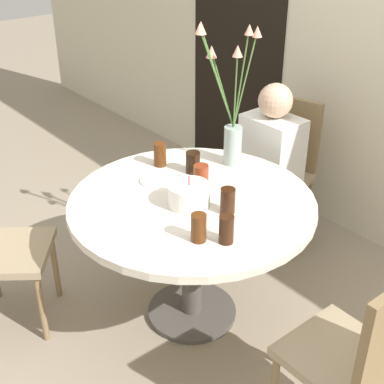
{
  "coord_description": "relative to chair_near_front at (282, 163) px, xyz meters",
  "views": [
    {
      "loc": [
        1.69,
        -1.42,
        1.99
      ],
      "look_at": [
        0.0,
        0.0,
        0.75
      ],
      "focal_mm": 50.0,
      "sensor_mm": 36.0,
      "label": 1
    }
  ],
  "objects": [
    {
      "name": "birthday_cake",
      "position": [
        0.3,
        -1.0,
        0.26
      ],
      "size": [
        0.2,
        0.2,
        0.15
      ],
      "color": "white",
      "rests_on": "dining_table"
    },
    {
      "name": "drink_glass_4",
      "position": [
        0.63,
        -1.08,
        0.27
      ],
      "size": [
        0.06,
        0.06,
        0.12
      ],
      "color": "#33190C",
      "rests_on": "dining_table"
    },
    {
      "name": "side_plate",
      "position": [
        0.01,
        -0.98,
        0.21
      ],
      "size": [
        0.17,
        0.17,
        0.01
      ],
      "color": "white",
      "rests_on": "dining_table"
    },
    {
      "name": "drink_glass_3",
      "position": [
        0.46,
        -0.91,
        0.27
      ],
      "size": [
        0.07,
        0.07,
        0.12
      ],
      "color": "#33190C",
      "rests_on": "dining_table"
    },
    {
      "name": "person_woman",
      "position": [
        0.04,
        -0.15,
        -0.01
      ],
      "size": [
        0.34,
        0.24,
        1.06
      ],
      "color": "#383333",
      "rests_on": "ground_plane"
    },
    {
      "name": "drink_glass_1",
      "position": [
        0.55,
        -1.16,
        0.27
      ],
      "size": [
        0.07,
        0.07,
        0.13
      ],
      "color": "#51280F",
      "rests_on": "dining_table"
    },
    {
      "name": "drink_glass_0",
      "position": [
        0.05,
        -0.77,
        0.26
      ],
      "size": [
        0.07,
        0.07,
        0.11
      ],
      "color": "black",
      "rests_on": "dining_table"
    },
    {
      "name": "dining_table",
      "position": [
        0.27,
        -0.96,
        0.09
      ],
      "size": [
        1.19,
        1.19,
        0.71
      ],
      "color": "silver",
      "rests_on": "ground_plane"
    },
    {
      "name": "doorway_panel",
      "position": [
        -0.82,
        0.37,
        0.52
      ],
      "size": [
        0.9,
        0.01,
        2.05
      ],
      "color": "black",
      "rests_on": "ground_plane"
    },
    {
      "name": "flower_vase",
      "position": [
        0.09,
        -0.56,
        0.5
      ],
      "size": [
        0.26,
        0.29,
        0.75
      ],
      "color": "#9EB2AD",
      "rests_on": "dining_table"
    },
    {
      "name": "drink_glass_5",
      "position": [
        0.19,
        -0.84,
        0.26
      ],
      "size": [
        0.08,
        0.08,
        0.11
      ],
      "color": "maroon",
      "rests_on": "dining_table"
    },
    {
      "name": "wall_back",
      "position": [
        0.27,
        0.4,
        0.79
      ],
      "size": [
        8.0,
        0.05,
        2.6
      ],
      "color": "beige",
      "rests_on": "ground_plane"
    },
    {
      "name": "drink_glass_2",
      "position": [
        -0.13,
        -0.86,
        0.27
      ],
      "size": [
        0.07,
        0.07,
        0.13
      ],
      "color": "#51280F",
      "rests_on": "dining_table"
    },
    {
      "name": "chair_near_front",
      "position": [
        0.0,
        0.0,
        0.0
      ],
      "size": [
        0.49,
        0.49,
        0.9
      ],
      "rotation": [
        0.0,
        0.0,
        0.27
      ],
      "color": "#9E896B",
      "rests_on": "ground_plane"
    },
    {
      "name": "chair_far_back",
      "position": [
        1.26,
        -0.98,
        0.0
      ],
      "size": [
        0.41,
        0.41,
        0.9
      ],
      "rotation": [
        0.0,
        0.0,
        4.69
      ],
      "color": "#9E896B",
      "rests_on": "ground_plane"
    },
    {
      "name": "ground_plane",
      "position": [
        0.27,
        -0.96,
        -0.51
      ],
      "size": [
        16.0,
        16.0,
        0.0
      ],
      "primitive_type": "plane",
      "color": "gray"
    }
  ]
}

